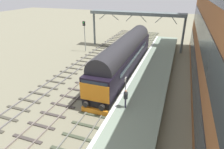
# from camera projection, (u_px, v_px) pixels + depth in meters

# --- Properties ---
(ground_plane) EXTENTS (140.00, 140.00, 0.00)m
(ground_plane) POSITION_uv_depth(u_px,v_px,m) (113.00, 89.00, 20.91)
(ground_plane) COLOR gray
(ground_plane) RESTS_ON ground
(track_main) EXTENTS (2.50, 60.00, 0.15)m
(track_main) POSITION_uv_depth(u_px,v_px,m) (113.00, 89.00, 20.88)
(track_main) COLOR slate
(track_main) RESTS_ON ground
(track_adjacent_west) EXTENTS (2.50, 60.00, 0.15)m
(track_adjacent_west) POSITION_uv_depth(u_px,v_px,m) (85.00, 84.00, 21.90)
(track_adjacent_west) COLOR gray
(track_adjacent_west) RESTS_ON ground
(track_adjacent_far_west) EXTENTS (2.50, 60.00, 0.15)m
(track_adjacent_far_west) POSITION_uv_depth(u_px,v_px,m) (59.00, 79.00, 22.97)
(track_adjacent_far_west) COLOR slate
(track_adjacent_far_west) RESTS_ON ground
(station_platform) EXTENTS (4.00, 44.00, 1.01)m
(station_platform) POSITION_uv_depth(u_px,v_px,m) (146.00, 90.00, 19.60)
(station_platform) COLOR gray
(station_platform) RESTS_ON ground
(diesel_locomotive) EXTENTS (2.74, 18.60, 4.68)m
(diesel_locomotive) POSITION_uv_depth(u_px,v_px,m) (125.00, 55.00, 23.68)
(diesel_locomotive) COLOR black
(diesel_locomotive) RESTS_ON ground
(signal_post_mid) EXTENTS (0.44, 0.22, 5.05)m
(signal_post_mid) POSITION_uv_depth(u_px,v_px,m) (85.00, 33.00, 31.72)
(signal_post_mid) COLOR gray
(signal_post_mid) RESTS_ON ground
(platform_number_sign) EXTENTS (0.10, 0.44, 1.69)m
(platform_number_sign) POSITION_uv_depth(u_px,v_px,m) (126.00, 83.00, 17.48)
(platform_number_sign) COLOR slate
(platform_number_sign) RESTS_ON station_platform
(waiting_passenger) EXTENTS (0.44, 0.48, 1.64)m
(waiting_passenger) POSITION_uv_depth(u_px,v_px,m) (126.00, 97.00, 15.60)
(waiting_passenger) COLOR #302E3F
(waiting_passenger) RESTS_ON station_platform
(overhead_footbridge) EXTENTS (16.10, 2.00, 6.28)m
(overhead_footbridge) POSITION_uv_depth(u_px,v_px,m) (136.00, 15.00, 32.34)
(overhead_footbridge) COLOR slate
(overhead_footbridge) RESTS_ON ground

